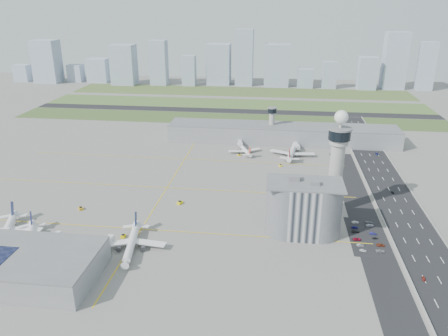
# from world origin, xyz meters

# --- Properties ---
(ground) EXTENTS (1000.00, 1000.00, 0.00)m
(ground) POSITION_xyz_m (0.00, 0.00, 0.00)
(ground) COLOR gray
(grass_strip_0) EXTENTS (480.00, 50.00, 0.08)m
(grass_strip_0) POSITION_xyz_m (-20.00, 225.00, 0.04)
(grass_strip_0) COLOR #3E5729
(grass_strip_0) RESTS_ON ground
(grass_strip_1) EXTENTS (480.00, 60.00, 0.08)m
(grass_strip_1) POSITION_xyz_m (-20.00, 300.00, 0.04)
(grass_strip_1) COLOR #4B622E
(grass_strip_1) RESTS_ON ground
(grass_strip_2) EXTENTS (480.00, 70.00, 0.08)m
(grass_strip_2) POSITION_xyz_m (-20.00, 380.00, 0.04)
(grass_strip_2) COLOR #425327
(grass_strip_2) RESTS_ON ground
(runway) EXTENTS (480.00, 22.00, 0.10)m
(runway) POSITION_xyz_m (-20.00, 262.00, 0.06)
(runway) COLOR black
(runway) RESTS_ON ground
(highway) EXTENTS (28.00, 500.00, 0.10)m
(highway) POSITION_xyz_m (115.00, 0.00, 0.05)
(highway) COLOR black
(highway) RESTS_ON ground
(barrier_left) EXTENTS (0.60, 500.00, 1.20)m
(barrier_left) POSITION_xyz_m (101.00, 0.00, 0.60)
(barrier_left) COLOR #9E9E99
(barrier_left) RESTS_ON ground
(barrier_right) EXTENTS (0.60, 500.00, 1.20)m
(barrier_right) POSITION_xyz_m (129.00, 0.00, 0.60)
(barrier_right) COLOR #9E9E99
(barrier_right) RESTS_ON ground
(landside_road) EXTENTS (18.00, 260.00, 0.08)m
(landside_road) POSITION_xyz_m (90.00, -10.00, 0.04)
(landside_road) COLOR black
(landside_road) RESTS_ON ground
(parking_lot) EXTENTS (20.00, 44.00, 0.10)m
(parking_lot) POSITION_xyz_m (88.00, -22.00, 0.05)
(parking_lot) COLOR black
(parking_lot) RESTS_ON ground
(taxiway_line_h_0) EXTENTS (260.00, 0.60, 0.01)m
(taxiway_line_h_0) POSITION_xyz_m (-40.00, -30.00, 0.01)
(taxiway_line_h_0) COLOR yellow
(taxiway_line_h_0) RESTS_ON ground
(taxiway_line_h_1) EXTENTS (260.00, 0.60, 0.01)m
(taxiway_line_h_1) POSITION_xyz_m (-40.00, 30.00, 0.01)
(taxiway_line_h_1) COLOR yellow
(taxiway_line_h_1) RESTS_ON ground
(taxiway_line_h_2) EXTENTS (260.00, 0.60, 0.01)m
(taxiway_line_h_2) POSITION_xyz_m (-40.00, 90.00, 0.01)
(taxiway_line_h_2) COLOR yellow
(taxiway_line_h_2) RESTS_ON ground
(taxiway_line_v) EXTENTS (0.60, 260.00, 0.01)m
(taxiway_line_v) POSITION_xyz_m (-40.00, 30.00, 0.01)
(taxiway_line_v) COLOR yellow
(taxiway_line_v) RESTS_ON ground
(control_tower) EXTENTS (14.00, 14.00, 64.50)m
(control_tower) POSITION_xyz_m (72.00, 8.00, 35.04)
(control_tower) COLOR #ADAAA5
(control_tower) RESTS_ON ground
(secondary_tower) EXTENTS (8.60, 8.60, 31.90)m
(secondary_tower) POSITION_xyz_m (30.00, 150.00, 18.80)
(secondary_tower) COLOR #ADAAA5
(secondary_tower) RESTS_ON ground
(admin_building) EXTENTS (42.00, 24.00, 33.50)m
(admin_building) POSITION_xyz_m (51.99, -22.00, 15.30)
(admin_building) COLOR #B2B2B7
(admin_building) RESTS_ON ground
(terminal_pier) EXTENTS (210.00, 32.00, 15.80)m
(terminal_pier) POSITION_xyz_m (40.00, 148.00, 7.90)
(terminal_pier) COLOR gray
(terminal_pier) RESTS_ON ground
(near_terminal) EXTENTS (84.00, 42.00, 13.00)m
(near_terminal) POSITION_xyz_m (-88.07, -82.02, 6.43)
(near_terminal) COLOR gray
(near_terminal) RESTS_ON ground
(airplane_near_a) EXTENTS (51.37, 55.36, 12.58)m
(airplane_near_a) POSITION_xyz_m (-111.47, -48.65, 6.29)
(airplane_near_a) COLOR white
(airplane_near_a) RESTS_ON ground
(airplane_near_b) EXTENTS (49.28, 52.33, 11.60)m
(airplane_near_b) POSITION_xyz_m (-93.91, -55.56, 5.80)
(airplane_near_b) COLOR white
(airplane_near_b) RESTS_ON ground
(airplane_near_c) EXTENTS (44.10, 49.45, 12.25)m
(airplane_near_c) POSITION_xyz_m (-38.36, -52.13, 6.12)
(airplane_near_c) COLOR white
(airplane_near_c) RESTS_ON ground
(airplane_far_a) EXTENTS (39.95, 42.82, 9.63)m
(airplane_far_a) POSITION_xyz_m (7.81, 113.23, 4.82)
(airplane_far_a) COLOR white
(airplane_far_a) RESTS_ON ground
(airplane_far_b) EXTENTS (44.23, 49.96, 12.60)m
(airplane_far_b) POSITION_xyz_m (48.95, 110.49, 6.30)
(airplane_far_b) COLOR white
(airplane_far_b) RESTS_ON ground
(jet_bridge_near_1) EXTENTS (5.39, 14.31, 5.70)m
(jet_bridge_near_1) POSITION_xyz_m (-83.00, -61.00, 2.85)
(jet_bridge_near_1) COLOR silver
(jet_bridge_near_1) RESTS_ON ground
(jet_bridge_near_2) EXTENTS (5.39, 14.31, 5.70)m
(jet_bridge_near_2) POSITION_xyz_m (-53.00, -61.00, 2.85)
(jet_bridge_near_2) COLOR silver
(jet_bridge_near_2) RESTS_ON ground
(jet_bridge_far_0) EXTENTS (5.39, 14.31, 5.70)m
(jet_bridge_far_0) POSITION_xyz_m (2.00, 132.00, 2.85)
(jet_bridge_far_0) COLOR silver
(jet_bridge_far_0) RESTS_ON ground
(jet_bridge_far_1) EXTENTS (5.39, 14.31, 5.70)m
(jet_bridge_far_1) POSITION_xyz_m (52.00, 132.00, 2.85)
(jet_bridge_far_1) COLOR silver
(jet_bridge_far_1) RESTS_ON ground
(tug_0) EXTENTS (3.98, 4.18, 2.00)m
(tug_0) POSITION_xyz_m (-85.56, -10.44, 1.00)
(tug_0) COLOR gold
(tug_0) RESTS_ON ground
(tug_1) EXTENTS (4.29, 4.43, 2.13)m
(tug_1) POSITION_xyz_m (-63.39, -47.39, 1.07)
(tug_1) COLOR #CC7B02
(tug_1) RESTS_ON ground
(tug_2) EXTENTS (2.26, 3.26, 1.87)m
(tug_2) POSITION_xyz_m (-47.13, -40.32, 0.94)
(tug_2) COLOR #E9CB01
(tug_2) RESTS_ON ground
(tug_3) EXTENTS (3.85, 4.31, 2.08)m
(tug_3) POSITION_xyz_m (-25.17, 5.75, 1.04)
(tug_3) COLOR yellow
(tug_3) RESTS_ON ground
(tug_4) EXTENTS (3.30, 3.08, 1.58)m
(tug_4) POSITION_xyz_m (4.24, 104.18, 0.79)
(tug_4) COLOR yellow
(tug_4) RESTS_ON ground
(tug_5) EXTENTS (3.09, 3.50, 1.69)m
(tug_5) POSITION_xyz_m (39.28, 82.83, 0.85)
(tug_5) COLOR yellow
(tug_5) RESTS_ON ground
(car_lot_0) EXTENTS (3.70, 1.94, 1.20)m
(car_lot_0) POSITION_xyz_m (83.30, -38.35, 0.60)
(car_lot_0) COLOR white
(car_lot_0) RESTS_ON ground
(car_lot_1) EXTENTS (3.92, 1.69, 1.26)m
(car_lot_1) POSITION_xyz_m (82.72, -33.17, 0.63)
(car_lot_1) COLOR gray
(car_lot_1) RESTS_ON ground
(car_lot_2) EXTENTS (4.75, 2.68, 1.25)m
(car_lot_2) POSITION_xyz_m (81.95, -26.92, 0.63)
(car_lot_2) COLOR maroon
(car_lot_2) RESTS_ON ground
(car_lot_3) EXTENTS (4.48, 2.05, 1.27)m
(car_lot_3) POSITION_xyz_m (82.59, -18.07, 0.64)
(car_lot_3) COLOR #262527
(car_lot_3) RESTS_ON ground
(car_lot_4) EXTENTS (3.88, 1.84, 1.28)m
(car_lot_4) POSITION_xyz_m (82.66, -13.30, 0.64)
(car_lot_4) COLOR navy
(car_lot_4) RESTS_ON ground
(car_lot_5) EXTENTS (4.16, 1.98, 1.32)m
(car_lot_5) POSITION_xyz_m (83.90, -6.98, 0.66)
(car_lot_5) COLOR beige
(car_lot_5) RESTS_ON ground
(car_lot_6) EXTENTS (4.65, 2.16, 1.29)m
(car_lot_6) POSITION_xyz_m (92.23, -37.89, 0.65)
(car_lot_6) COLOR #A1A1A6
(car_lot_6) RESTS_ON ground
(car_lot_7) EXTENTS (4.54, 1.90, 1.31)m
(car_lot_7) POSITION_xyz_m (93.66, -31.70, 0.65)
(car_lot_7) COLOR maroon
(car_lot_7) RESTS_ON ground
(car_lot_8) EXTENTS (3.37, 1.80, 1.09)m
(car_lot_8) POSITION_xyz_m (92.23, -24.31, 0.55)
(car_lot_8) COLOR black
(car_lot_8) RESTS_ON ground
(car_lot_9) EXTENTS (4.05, 1.84, 1.29)m
(car_lot_9) POSITION_xyz_m (91.86, -19.48, 0.64)
(car_lot_9) COLOR navy
(car_lot_9) RESTS_ON ground
(car_lot_10) EXTENTS (4.95, 2.88, 1.30)m
(car_lot_10) POSITION_xyz_m (91.85, -9.67, 0.65)
(car_lot_10) COLOR silver
(car_lot_10) RESTS_ON ground
(car_lot_11) EXTENTS (4.67, 2.28, 1.31)m
(car_lot_11) POSITION_xyz_m (92.15, -5.98, 0.65)
(car_lot_11) COLOR gray
(car_lot_11) RESTS_ON ground
(car_hw_0) EXTENTS (1.83, 3.59, 1.17)m
(car_hw_0) POSITION_xyz_m (107.64, -60.39, 0.58)
(car_hw_0) COLOR maroon
(car_hw_0) RESTS_ON ground
(car_hw_1) EXTENTS (1.22, 3.40, 1.11)m
(car_hw_1) POSITION_xyz_m (116.06, 40.61, 0.56)
(car_hw_1) COLOR black
(car_hw_1) RESTS_ON ground
(car_hw_2) EXTENTS (2.65, 4.68, 1.23)m
(car_hw_2) POSITION_xyz_m (121.15, 121.91, 0.62)
(car_hw_2) COLOR navy
(car_hw_2) RESTS_ON ground
(car_hw_4) EXTENTS (1.64, 3.37, 1.11)m
(car_hw_4) POSITION_xyz_m (109.18, 180.88, 0.55)
(car_hw_4) COLOR gray
(car_hw_4) RESTS_ON ground
(skyline_bldg_0) EXTENTS (24.05, 19.24, 26.50)m
(skyline_bldg_0) POSITION_xyz_m (-377.77, 421.70, 13.25)
(skyline_bldg_0) COLOR #9EADC1
(skyline_bldg_0) RESTS_ON ground
(skyline_bldg_1) EXTENTS (37.63, 30.10, 65.60)m
(skyline_bldg_1) POSITION_xyz_m (-331.22, 417.61, 32.80)
(skyline_bldg_1) COLOR #9EADC1
(skyline_bldg_1) RESTS_ON ground
(skyline_bldg_2) EXTENTS (22.81, 18.25, 26.79)m
(skyline_bldg_2) POSITION_xyz_m (-291.25, 430.16, 13.39)
(skyline_bldg_2) COLOR #9EADC1
(skyline_bldg_2) RESTS_ON ground
(skyline_bldg_3) EXTENTS (32.30, 25.84, 36.93)m
(skyline_bldg_3) POSITION_xyz_m (-252.58, 431.35, 18.47)
(skyline_bldg_3) COLOR #9EADC1
(skyline_bldg_3) RESTS_ON ground
(skyline_bldg_4) EXTENTS (35.81, 28.65, 60.36)m
(skyline_bldg_4) POSITION_xyz_m (-204.47, 415.19, 30.18)
(skyline_bldg_4) COLOR #9EADC1
(skyline_bldg_4) RESTS_ON ground
(skyline_bldg_5) EXTENTS (25.49, 20.39, 66.89)m
(skyline_bldg_5) POSITION_xyz_m (-150.11, 419.66, 33.44)
(skyline_bldg_5) COLOR #9EADC1
(skyline_bldg_5) RESTS_ON ground
(skyline_bldg_6) EXTENTS (20.04, 16.03, 45.20)m
(skyline_bldg_6) POSITION_xyz_m (-102.68, 417.90, 22.60)
(skyline_bldg_6) COLOR #9EADC1
(skyline_bldg_6) RESTS_ON ground
(skyline_bldg_7) EXTENTS (35.76, 28.61, 61.22)m
(skyline_bldg_7) POSITION_xyz_m (-59.44, 436.89, 30.61)
(skyline_bldg_7) COLOR #9EADC1
(skyline_bldg_7) RESTS_ON ground
(skyline_bldg_8) EXTENTS (26.33, 21.06, 83.39)m
(skyline_bldg_8) POSITION_xyz_m (-19.42, 431.56, 41.69)
(skyline_bldg_8) COLOR #9EADC1
(skyline_bldg_8) RESTS_ON ground
(skyline_bldg_9) EXTENTS (36.96, 29.57, 62.11)m
(skyline_bldg_9) POSITION_xyz_m (30.27, 432.32, 31.06)
(skyline_bldg_9) COLOR #9EADC1
(skyline_bldg_9) RESTS_ON ground
(skyline_bldg_10) EXTENTS (23.01, 18.41, 27.75)m
(skyline_bldg_10) POSITION_xyz_m (73.27, 423.68, 13.87)
(skyline_bldg_10) COLOR #9EADC1
(skyline_bldg_10) RESTS_ON ground
(skyline_bldg_11) EXTENTS (20.22, 16.18, 38.97)m
(skyline_bldg_11) POSITION_xyz_m (108.28, 423.34, 19.48)
(skyline_bldg_11) COLOR #9EADC1
(skyline_bldg_11) RESTS_ON ground
(skyline_bldg_12) EXTENTS (26.14, 20.92, 46.89)m
(skyline_bldg_12) POSITION_xyz_m (162.17, 421.29, 23.44)
(skyline_bldg_12) COLOR #9EADC1
(skyline_bldg_12) RESTS_ON ground
(skyline_bldg_13) EXTENTS (32.26, 25.81, 81.20)m
(skyline_bldg_13) POSITION_xyz_m (201.27, 433.27, 40.60)
(skyline_bldg_13) COLOR #9EADC1
(skyline_bldg_13) RESTS_ON ground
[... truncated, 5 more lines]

